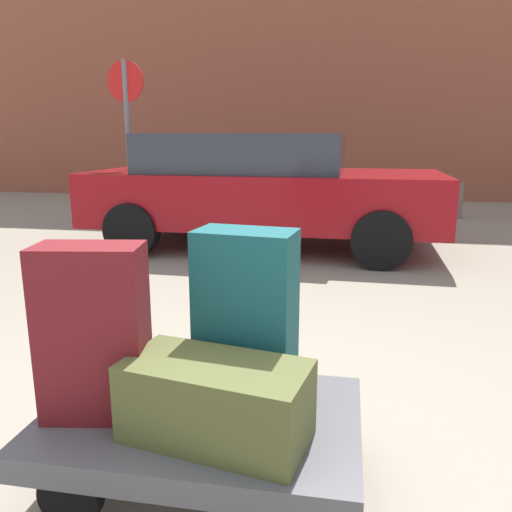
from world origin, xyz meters
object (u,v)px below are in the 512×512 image
(suitcase_teal_rear_right, at_px, (246,315))
(parked_car, at_px, (260,188))
(suitcase_maroon_front_right, at_px, (93,333))
(no_parking_sign, at_px, (128,133))
(bollard_kerb_near, at_px, (454,200))
(duffel_bag_olive_center, at_px, (216,401))
(luggage_cart, at_px, (202,429))

(suitcase_teal_rear_right, bearing_deg, parked_car, 106.49)
(suitcase_maroon_front_right, xyz_separation_m, no_parking_sign, (-1.85, 4.58, 0.75))
(suitcase_teal_rear_right, distance_m, bollard_kerb_near, 7.72)
(suitcase_maroon_front_right, height_order, parked_car, parked_car)
(parked_car, bearing_deg, no_parking_sign, -176.41)
(no_parking_sign, bearing_deg, parked_car, 3.59)
(duffel_bag_olive_center, bearing_deg, luggage_cart, 134.21)
(luggage_cart, xyz_separation_m, parked_car, (-0.57, 4.61, 0.49))
(duffel_bag_olive_center, bearing_deg, parked_car, 108.70)
(no_parking_sign, bearing_deg, suitcase_teal_rear_right, -61.16)
(luggage_cart, relative_size, bollard_kerb_near, 2.00)
(suitcase_teal_rear_right, height_order, no_parking_sign, no_parking_sign)
(suitcase_teal_rear_right, height_order, parked_car, parked_car)
(duffel_bag_olive_center, bearing_deg, no_parking_sign, 127.38)
(duffel_bag_olive_center, height_order, suitcase_maroon_front_right, suitcase_maroon_front_right)
(duffel_bag_olive_center, height_order, no_parking_sign, no_parking_sign)
(parked_car, bearing_deg, suitcase_teal_rear_right, -80.87)
(suitcase_maroon_front_right, distance_m, bollard_kerb_near, 8.13)
(duffel_bag_olive_center, relative_size, parked_car, 0.15)
(parked_car, xyz_separation_m, bollard_kerb_near, (2.91, 2.96, -0.45))
(duffel_bag_olive_center, distance_m, parked_car, 4.82)
(luggage_cart, relative_size, no_parking_sign, 0.53)
(suitcase_teal_rear_right, relative_size, parked_car, 0.16)
(luggage_cart, bearing_deg, bollard_kerb_near, 72.78)
(suitcase_maroon_front_right, relative_size, parked_car, 0.15)
(suitcase_teal_rear_right, relative_size, bollard_kerb_near, 1.13)
(luggage_cart, distance_m, bollard_kerb_near, 7.92)
(parked_car, xyz_separation_m, no_parking_sign, (-1.67, -0.10, 0.67))
(no_parking_sign, bearing_deg, duffel_bag_olive_center, -63.31)
(duffel_bag_olive_center, height_order, bollard_kerb_near, duffel_bag_olive_center)
(bollard_kerb_near, xyz_separation_m, no_parking_sign, (-4.58, -3.06, 1.12))
(parked_car, relative_size, no_parking_sign, 1.89)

